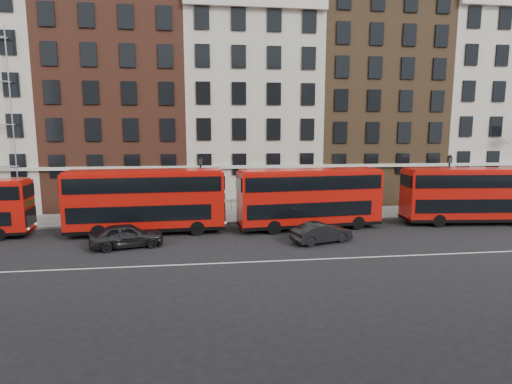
{
  "coord_description": "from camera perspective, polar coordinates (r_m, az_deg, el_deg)",
  "views": [
    {
      "loc": [
        -4.74,
        -23.87,
        7.36
      ],
      "look_at": [
        -1.06,
        5.0,
        3.0
      ],
      "focal_mm": 28.0,
      "sensor_mm": 36.0,
      "label": 1
    }
  ],
  "objects": [
    {
      "name": "iron_railings",
      "position": [
        37.48,
        0.11,
        -1.79
      ],
      "size": [
        6.6,
        0.06,
        1.0
      ],
      "primitive_type": null,
      "color": "black",
      "rests_on": "pavement"
    },
    {
      "name": "lamp_post_right",
      "position": [
        38.7,
        25.76,
        1.32
      ],
      "size": [
        0.44,
        0.44,
        5.33
      ],
      "color": "black",
      "rests_on": "pavement"
    },
    {
      "name": "building_terrace",
      "position": [
        42.08,
        -1.23,
        12.44
      ],
      "size": [
        64.0,
        11.95,
        22.0
      ],
      "color": "beige",
      "rests_on": "ground"
    },
    {
      "name": "road_centre_line",
      "position": [
        23.55,
        4.78,
        -9.7
      ],
      "size": [
        70.0,
        0.12,
        0.01
      ],
      "primitive_type": "cube",
      "color": "white",
      "rests_on": "ground"
    },
    {
      "name": "lamp_post_left",
      "position": [
        33.31,
        -7.86,
        1.05
      ],
      "size": [
        0.44,
        0.44,
        5.33
      ],
      "color": "black",
      "rests_on": "pavement"
    },
    {
      "name": "bus_c",
      "position": [
        30.75,
        7.57,
        -0.71
      ],
      "size": [
        11.15,
        3.64,
        4.6
      ],
      "rotation": [
        0.0,
        0.0,
        0.09
      ],
      "color": "#B11009",
      "rests_on": "ground"
    },
    {
      "name": "bus_b",
      "position": [
        30.05,
        -15.43,
        -1.07
      ],
      "size": [
        11.26,
        3.12,
        4.69
      ],
      "rotation": [
        0.0,
        0.0,
        0.04
      ],
      "color": "#B11009",
      "rests_on": "ground"
    },
    {
      "name": "ground",
      "position": [
        25.42,
        3.83,
        -8.33
      ],
      "size": [
        120.0,
        120.0,
        0.0
      ],
      "primitive_type": "plane",
      "color": "black",
      "rests_on": "ground"
    },
    {
      "name": "car_rear",
      "position": [
        27.15,
        -17.96,
        -5.93
      ],
      "size": [
        4.89,
        2.86,
        1.56
      ],
      "primitive_type": "imported",
      "rotation": [
        0.0,
        0.0,
        1.81
      ],
      "color": "black",
      "rests_on": "ground"
    },
    {
      "name": "pavement",
      "position": [
        35.45,
        0.57,
        -3.34
      ],
      "size": [
        80.0,
        5.0,
        0.15
      ],
      "primitive_type": "cube",
      "color": "gray",
      "rests_on": "ground"
    },
    {
      "name": "bus_d",
      "position": [
        36.53,
        28.28,
        -0.28
      ],
      "size": [
        10.93,
        3.53,
        4.51
      ],
      "rotation": [
        0.0,
        0.0,
        -0.09
      ],
      "color": "#B11009",
      "rests_on": "ground"
    },
    {
      "name": "car_front",
      "position": [
        27.3,
        9.36,
        -5.75
      ],
      "size": [
        4.41,
        2.64,
        1.37
      ],
      "primitive_type": "imported",
      "rotation": [
        0.0,
        0.0,
        1.88
      ],
      "color": "black",
      "rests_on": "ground"
    },
    {
      "name": "kerb",
      "position": [
        33.03,
        1.16,
        -4.21
      ],
      "size": [
        80.0,
        0.3,
        0.16
      ],
      "primitive_type": "cube",
      "color": "gray",
      "rests_on": "ground"
    }
  ]
}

